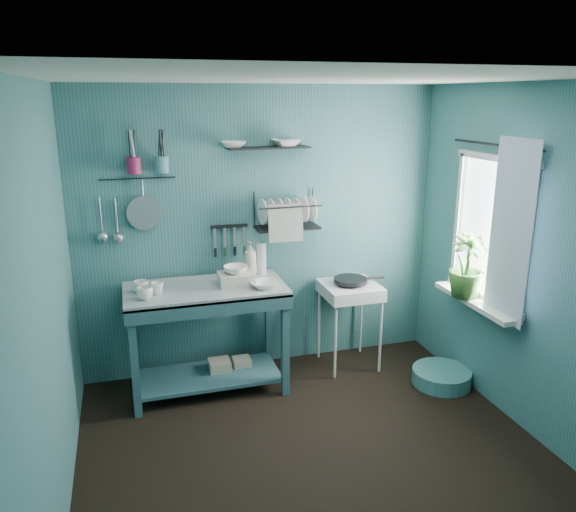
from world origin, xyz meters
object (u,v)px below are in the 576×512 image
object	(u,v)px
water_bottle	(261,258)
utensil_cup_magenta	(134,165)
storage_tin_large	(220,372)
soap_bottle	(250,258)
storage_tin_small	(242,369)
mug_mid	(157,288)
utensil_cup_teal	(162,164)
colander	(144,213)
hotplate_stand	(349,325)
mug_left	(145,293)
mug_right	(141,287)
potted_plant	(467,266)
work_counter	(208,339)
floor_basin	(441,377)
wash_tub	(236,279)
frying_pan	(350,280)
dish_rack	(287,210)

from	to	relation	value
water_bottle	utensil_cup_magenta	size ratio (longest dim) A/B	2.15
storage_tin_large	utensil_cup_magenta	bearing A→B (deg)	157.30
soap_bottle	storage_tin_small	size ratio (longest dim) A/B	1.49
mug_mid	water_bottle	xyz separation A→B (m)	(0.90, 0.28, 0.09)
utensil_cup_teal	colander	world-z (taller)	utensil_cup_teal
storage_tin_small	hotplate_stand	bearing A→B (deg)	0.35
mug_left	mug_right	world-z (taller)	same
storage_tin_large	storage_tin_small	xyz separation A→B (m)	(0.20, 0.03, -0.01)
potted_plant	storage_tin_small	distance (m)	2.09
water_bottle	work_counter	bearing A→B (deg)	-157.07
storage_tin_small	floor_basin	bearing A→B (deg)	-19.13
hotplate_stand	floor_basin	xyz separation A→B (m)	(0.63, -0.57, -0.33)
mug_right	wash_tub	distance (m)	0.75
storage_tin_small	frying_pan	bearing A→B (deg)	0.35
mug_left	work_counter	bearing A→B (deg)	18.43
soap_bottle	potted_plant	world-z (taller)	potted_plant
mug_right	utensil_cup_teal	world-z (taller)	utensil_cup_teal
mug_mid	floor_basin	size ratio (longest dim) A/B	0.20
storage_tin_small	storage_tin_large	bearing A→B (deg)	-171.47
storage_tin_small	mug_left	bearing A→B (deg)	-162.90
water_bottle	utensil_cup_magenta	xyz separation A→B (m)	(-1.00, 0.07, 0.82)
mug_mid	wash_tub	world-z (taller)	wash_tub
mug_right	potted_plant	size ratio (longest dim) A/B	0.24
mug_left	colander	distance (m)	0.71
hotplate_stand	potted_plant	distance (m)	1.21
wash_tub	dish_rack	world-z (taller)	dish_rack
storage_tin_large	potted_plant	bearing A→B (deg)	-18.49
mug_left	soap_bottle	distance (m)	0.97
mug_right	soap_bottle	distance (m)	0.95
mug_right	frying_pan	world-z (taller)	mug_right
hotplate_stand	mug_right	bearing A→B (deg)	-166.00
mug_left	storage_tin_large	world-z (taller)	mug_left
mug_mid	mug_right	bearing A→B (deg)	153.43
mug_mid	floor_basin	bearing A→B (deg)	-10.47
work_counter	soap_bottle	xyz separation A→B (m)	(0.42, 0.20, 0.61)
work_counter	potted_plant	bearing A→B (deg)	-18.28
storage_tin_large	wash_tub	bearing A→B (deg)	-25.02
soap_bottle	water_bottle	size ratio (longest dim) A/B	1.07
colander	storage_tin_large	size ratio (longest dim) A/B	1.27
mug_mid	frying_pan	size ratio (longest dim) A/B	0.33
mug_mid	work_counter	bearing A→B (deg)	8.97
utensil_cup_magenta	storage_tin_large	size ratio (longest dim) A/B	0.59
work_counter	frying_pan	bearing A→B (deg)	1.82
hotplate_stand	utensil_cup_teal	xyz separation A→B (m)	(-1.57, 0.21, 1.48)
mug_right	utensil_cup_magenta	world-z (taller)	utensil_cup_magenta
hotplate_stand	utensil_cup_magenta	xyz separation A→B (m)	(-1.79, 0.21, 1.48)
frying_pan	storage_tin_small	world-z (taller)	frying_pan
potted_plant	storage_tin_small	size ratio (longest dim) A/B	2.60
storage_tin_small	mug_mid	bearing A→B (deg)	-168.37
soap_bottle	dish_rack	distance (m)	0.52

